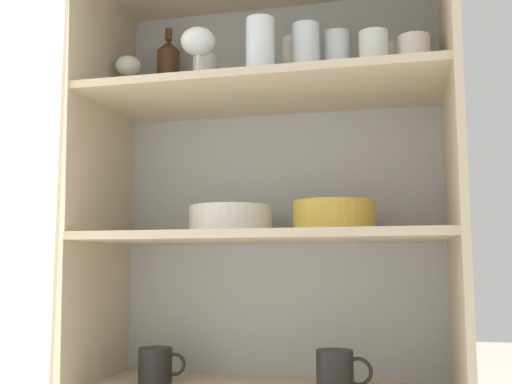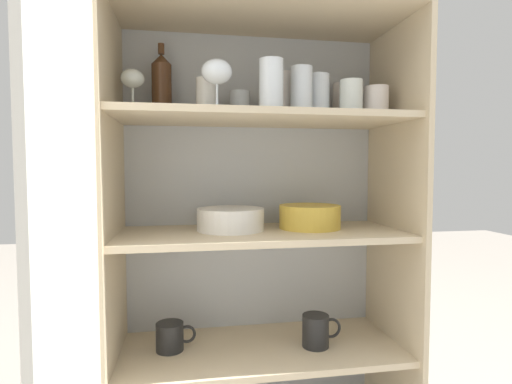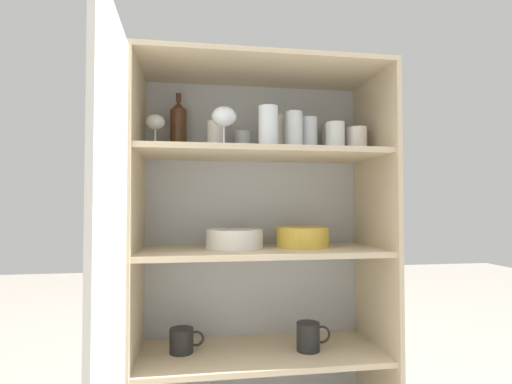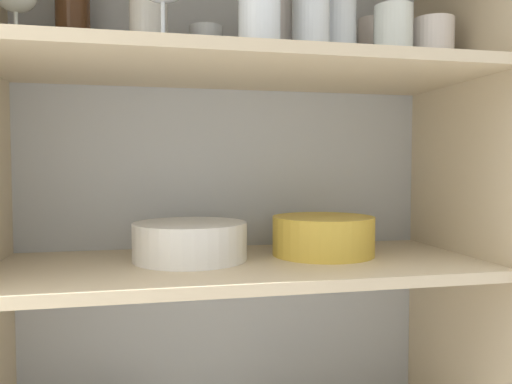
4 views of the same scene
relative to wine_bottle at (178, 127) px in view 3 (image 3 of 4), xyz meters
The scene contains 24 objects.
cupboard_back_panel 0.58m from the wine_bottle, 12.96° to the left, with size 0.93×0.02×1.35m, color #B2B7BC.
cupboard_side_left 0.52m from the wine_bottle, 139.59° to the right, with size 0.02×0.40×1.35m, color #CCB793.
cupboard_side_right 0.92m from the wine_bottle, ahead, with size 0.02×0.40×1.35m, color #CCB793.
cupboard_top_panel 0.39m from the wine_bottle, 21.05° to the right, with size 0.93×0.40×0.02m, color #CCB793.
shelf_board_lower 0.92m from the wine_bottle, 21.05° to the right, with size 0.89×0.37×0.02m, color beige.
shelf_board_middle 0.59m from the wine_bottle, 21.05° to the right, with size 0.89×0.37×0.02m, color beige.
shelf_board_upper 0.36m from the wine_bottle, 21.05° to the right, with size 0.89×0.37×0.02m, color beige.
cupboard_door 0.75m from the wine_bottle, 104.67° to the right, with size 0.03×0.46×1.35m.
tumbler_glass_0 0.39m from the wine_bottle, 33.11° to the right, with size 0.07×0.07×0.15m.
tumbler_glass_1 0.46m from the wine_bottle, 20.90° to the right, with size 0.07×0.07×0.14m.
tumbler_glass_2 0.40m from the wine_bottle, 12.11° to the right, with size 0.08×0.08×0.14m.
tumbler_glass_3 0.70m from the wine_bottle, 11.65° to the right, with size 0.08×0.08×0.10m.
tumbler_glass_4 0.62m from the wine_bottle, 15.07° to the right, with size 0.07×0.07×0.11m.
tumbler_glass_5 0.26m from the wine_bottle, ahead, with size 0.07×0.07×0.09m.
tumbler_glass_6 0.63m from the wine_bottle, ahead, with size 0.07×0.07×0.14m.
tumbler_glass_7 0.18m from the wine_bottle, 31.70° to the right, with size 0.07×0.07×0.11m.
tumbler_glass_8 0.51m from the wine_bottle, 13.15° to the right, with size 0.07×0.07×0.13m.
wine_glass_0 0.12m from the wine_bottle, 131.20° to the right, with size 0.07×0.07×0.13m.
wine_glass_1 0.27m from the wine_bottle, 52.18° to the right, with size 0.09×0.09×0.14m.
wine_bottle is the anchor object (origin of this frame).
plate_stack_white 0.50m from the wine_bottle, 21.71° to the right, with size 0.22×0.22×0.07m.
mixing_bowl_large 0.65m from the wine_bottle, 10.21° to the right, with size 0.20×0.20×0.08m.
coffee_mug_primary 0.95m from the wine_bottle, 17.04° to the right, with size 0.13×0.09×0.10m.
coffee_mug_extra_1 0.81m from the wine_bottle, 77.10° to the right, with size 0.13×0.09×0.09m.
Camera 3 is at (-0.25, -1.30, 0.85)m, focal length 28.00 mm.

